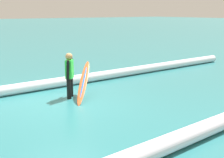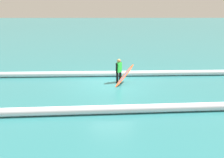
% 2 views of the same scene
% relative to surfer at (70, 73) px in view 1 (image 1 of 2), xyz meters
% --- Properties ---
extents(ground_plane, '(199.22, 199.22, 0.00)m').
position_rel_surfer_xyz_m(ground_plane, '(0.45, 0.34, -0.79)').
color(ground_plane, '#287276').
extents(surfer, '(0.37, 0.53, 1.42)m').
position_rel_surfer_xyz_m(surfer, '(0.00, 0.00, 0.00)').
color(surfer, black).
rests_on(surfer, ground_plane).
extents(surfboard, '(1.29, 1.44, 1.06)m').
position_rel_surfer_xyz_m(surfboard, '(-0.33, 0.28, -0.28)').
color(surfboard, '#E55926').
rests_on(surfboard, ground_plane).
extents(wave_crest_foreground, '(19.70, 0.85, 0.35)m').
position_rel_surfer_xyz_m(wave_crest_foreground, '(0.32, -1.42, -0.62)').
color(wave_crest_foreground, white).
rests_on(wave_crest_foreground, ground_plane).
extents(wave_crest_midground, '(19.20, 1.47, 0.37)m').
position_rel_surfer_xyz_m(wave_crest_midground, '(-1.02, 4.42, -0.61)').
color(wave_crest_midground, white).
rests_on(wave_crest_midground, ground_plane).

